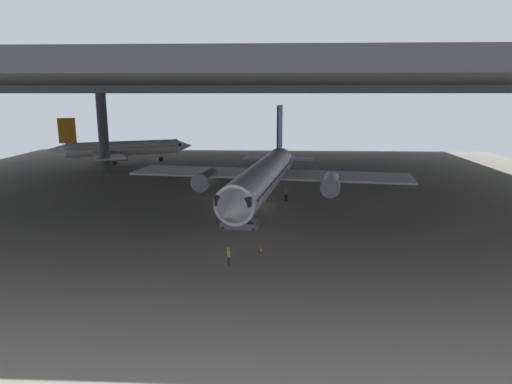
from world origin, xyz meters
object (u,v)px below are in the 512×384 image
at_px(crew_worker_by_stairs, 221,209).
at_px(traffic_cone_orange, 261,249).
at_px(boarding_stairs, 239,221).
at_px(airplane_distant, 121,148).
at_px(crew_worker_near_nose, 229,255).
at_px(airplane_main, 264,177).

xyz_separation_m(crew_worker_by_stairs, traffic_cone_orange, (4.92, -10.96, -0.71)).
relative_size(boarding_stairs, crew_worker_by_stairs, 2.73).
bearing_deg(airplane_distant, boarding_stairs, -57.77).
relative_size(crew_worker_near_nose, crew_worker_by_stairs, 0.90).
xyz_separation_m(airplane_main, crew_worker_near_nose, (-2.23, -20.98, -2.66)).
bearing_deg(airplane_distant, airplane_main, -47.98).
xyz_separation_m(airplane_main, boarding_stairs, (-2.25, -10.50, -2.82)).
distance_m(airplane_main, boarding_stairs, 11.10).
height_order(crew_worker_near_nose, traffic_cone_orange, crew_worker_near_nose).
distance_m(crew_worker_near_nose, crew_worker_by_stairs, 14.48).
relative_size(crew_worker_near_nose, traffic_cone_orange, 2.64).
distance_m(boarding_stairs, traffic_cone_orange, 7.61).
bearing_deg(airplane_distant, crew_worker_near_nose, -63.07).
bearing_deg(boarding_stairs, crew_worker_by_stairs, 122.06).
distance_m(boarding_stairs, airplane_distant, 51.22).
bearing_deg(airplane_main, traffic_cone_orange, -89.07).
xyz_separation_m(boarding_stairs, traffic_cone_orange, (2.53, -7.16, -0.45)).
bearing_deg(boarding_stairs, airplane_main, 77.92).
relative_size(boarding_stairs, traffic_cone_orange, 7.96).
distance_m(airplane_distant, traffic_cone_orange, 58.67).
relative_size(airplane_distant, traffic_cone_orange, 44.90).
relative_size(airplane_main, boarding_stairs, 8.11).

